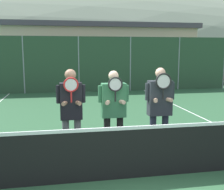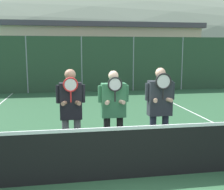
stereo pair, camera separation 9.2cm
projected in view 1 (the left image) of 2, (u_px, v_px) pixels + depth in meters
name	position (u px, v px, depth m)	size (l,w,h in m)	color
ground_plane	(120.00, 179.00, 4.70)	(120.00, 120.00, 0.00)	#2D5B38
hill_distant	(65.00, 60.00, 60.52)	(135.04, 75.02, 26.26)	slate
clubhouse_building	(82.00, 51.00, 22.13)	(17.38, 5.50, 4.14)	beige
fence_back	(79.00, 64.00, 14.36)	(16.41, 0.06, 2.84)	gray
tennis_net	(120.00, 152.00, 4.62)	(9.37, 0.09, 1.00)	gray
court_line_right_sideline	(215.00, 124.00, 8.23)	(0.05, 16.00, 0.01)	white
player_leftmost	(71.00, 109.00, 5.22)	(0.54, 0.34, 1.79)	#56565B
player_center_left	(114.00, 107.00, 5.48)	(0.61, 0.34, 1.75)	black
player_center_right	(160.00, 105.00, 5.51)	(0.60, 0.34, 1.80)	#232838
car_far_left	(10.00, 72.00, 16.34)	(4.06, 2.05, 1.74)	navy
car_left_of_center	(92.00, 71.00, 17.15)	(4.20, 1.91, 1.67)	maroon
car_center	(167.00, 69.00, 17.99)	(4.33, 1.97, 1.88)	black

